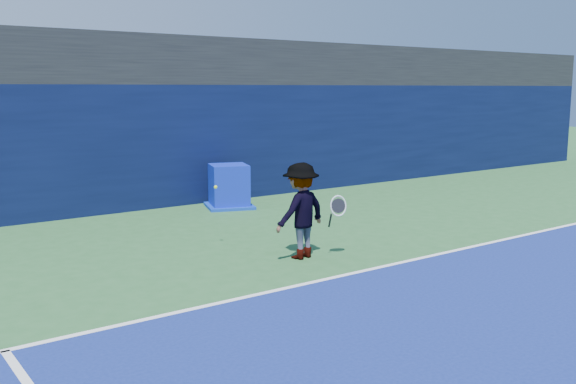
{
  "coord_description": "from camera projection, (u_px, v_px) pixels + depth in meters",
  "views": [
    {
      "loc": [
        -6.41,
        -4.38,
        2.92
      ],
      "look_at": [
        0.52,
        5.2,
        1.0
      ],
      "focal_mm": 40.0,
      "sensor_mm": 36.0,
      "label": 1
    }
  ],
  "objects": [
    {
      "name": "ground",
      "position": [
        507.0,
        335.0,
        7.68
      ],
      "size": [
        80.0,
        80.0,
        0.0
      ],
      "primitive_type": "plane",
      "color": "#295C2E",
      "rests_on": "ground"
    },
    {
      "name": "stadium_band",
      "position": [
        127.0,
        61.0,
        16.3
      ],
      "size": [
        36.0,
        3.0,
        1.2
      ],
      "primitive_type": "cube",
      "color": "black",
      "rests_on": "back_wall_assembly"
    },
    {
      "name": "equipment_cart",
      "position": [
        229.0,
        188.0,
        15.81
      ],
      "size": [
        1.41,
        1.41,
        1.06
      ],
      "color": "#0C1FB3",
      "rests_on": "ground"
    },
    {
      "name": "tennis_ball",
      "position": [
        216.0,
        187.0,
        11.72
      ],
      "size": [
        0.06,
        0.06,
        0.06
      ],
      "color": "#C7F11A",
      "rests_on": "ground"
    },
    {
      "name": "baseline",
      "position": [
        343.0,
        275.0,
        10.08
      ],
      "size": [
        24.0,
        0.1,
        0.01
      ],
      "primitive_type": "cube",
      "color": "white",
      "rests_on": "ground"
    },
    {
      "name": "tennis_player",
      "position": [
        301.0,
        211.0,
        11.04
      ],
      "size": [
        1.33,
        0.8,
        1.66
      ],
      "color": "white",
      "rests_on": "ground"
    },
    {
      "name": "back_wall_assembly",
      "position": [
        146.0,
        146.0,
        15.84
      ],
      "size": [
        36.0,
        1.03,
        3.0
      ],
      "color": "black",
      "rests_on": "ground"
    }
  ]
}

